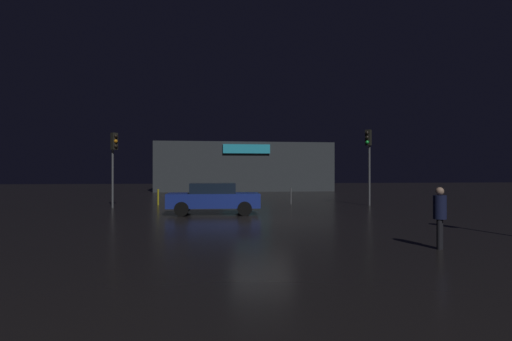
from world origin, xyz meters
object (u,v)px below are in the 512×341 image
car_near (213,198)px  pedestrian (440,213)px  store_building (242,167)px  traffic_signal_opposite (369,150)px  traffic_signal_main (114,151)px

car_near → pedestrian: (5.51, -10.29, 0.16)m
store_building → traffic_signal_opposite: store_building is taller
traffic_signal_opposite → pedestrian: size_ratio=2.82×
traffic_signal_opposite → pedestrian: (-4.05, -14.35, -2.45)m
store_building → traffic_signal_opposite: 23.62m
store_building → pedestrian: (1.12, -37.38, -1.65)m
store_building → traffic_signal_opposite: (5.17, -23.03, 0.79)m
traffic_signal_main → car_near: (5.42, -4.42, -2.41)m
traffic_signal_main → car_near: 7.40m
store_building → traffic_signal_main: (-9.81, -22.67, 0.60)m
traffic_signal_opposite → pedestrian: traffic_signal_opposite is taller
traffic_signal_opposite → pedestrian: bearing=-105.8°
store_building → pedestrian: size_ratio=11.56×
traffic_signal_opposite → traffic_signal_main: bearing=178.6°
traffic_signal_opposite → car_near: (-9.56, -4.06, -2.60)m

